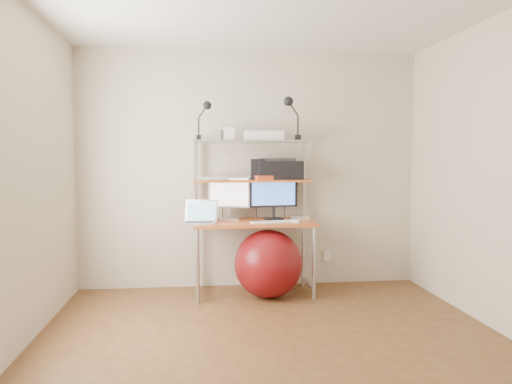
# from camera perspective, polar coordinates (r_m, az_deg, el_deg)

# --- Properties ---
(room) EXTENTS (3.60, 3.60, 3.60)m
(room) POSITION_cam_1_polar(r_m,az_deg,el_deg) (3.53, 2.27, 1.91)
(room) COLOR brown
(room) RESTS_ON ground
(computer_desk) EXTENTS (1.20, 0.60, 1.57)m
(computer_desk) POSITION_cam_1_polar(r_m,az_deg,el_deg) (5.04, -0.35, -0.82)
(computer_desk) COLOR #C86127
(computer_desk) RESTS_ON ground
(desktop) EXTENTS (1.20, 0.60, 0.00)m
(desktop) POSITION_cam_1_polar(r_m,az_deg,el_deg) (5.00, -0.27, -3.34)
(desktop) COLOR #C86127
(desktop) RESTS_ON computer_desk
(mid_shelf) EXTENTS (1.18, 0.34, 0.00)m
(mid_shelf) POSITION_cam_1_polar(r_m,az_deg,el_deg) (5.09, -0.43, 1.44)
(mid_shelf) COLOR #C86127
(mid_shelf) RESTS_ON computer_desk
(top_shelf) EXTENTS (1.18, 0.34, 0.00)m
(top_shelf) POSITION_cam_1_polar(r_m,az_deg,el_deg) (5.09, -0.43, 5.94)
(top_shelf) COLOR #AFB0B4
(top_shelf) RESTS_ON computer_desk
(floor) EXTENTS (3.60, 3.60, 0.00)m
(floor) POSITION_cam_1_polar(r_m,az_deg,el_deg) (3.79, 2.22, -17.34)
(floor) COLOR brown
(floor) RESTS_ON ground
(wall_outlet) EXTENTS (0.08, 0.01, 0.12)m
(wall_outlet) POSITION_cam_1_polar(r_m,az_deg,el_deg) (5.56, 8.15, -7.23)
(wall_outlet) COLOR white
(wall_outlet) RESTS_ON room
(monitor_silver) EXTENTS (0.43, 0.17, 0.47)m
(monitor_silver) POSITION_cam_1_polar(r_m,az_deg,el_deg) (5.08, -3.12, -0.35)
(monitor_silver) COLOR silver
(monitor_silver) RESTS_ON desktop
(monitor_black) EXTENTS (0.51, 0.16, 0.51)m
(monitor_black) POSITION_cam_1_polar(r_m,az_deg,el_deg) (5.14, 2.01, -0.29)
(monitor_black) COLOR black
(monitor_black) RESTS_ON desktop
(laptop) EXTENTS (0.37, 0.33, 0.28)m
(laptop) POSITION_cam_1_polar(r_m,az_deg,el_deg) (4.88, -6.38, -2.99)
(laptop) COLOR silver
(laptop) RESTS_ON desktop
(keyboard) EXTENTS (0.46, 0.23, 0.01)m
(keyboard) POSITION_cam_1_polar(r_m,az_deg,el_deg) (4.89, 1.97, -3.43)
(keyboard) COLOR white
(keyboard) RESTS_ON desktop
(mouse) EXTENTS (0.10, 0.07, 0.02)m
(mouse) POSITION_cam_1_polar(r_m,az_deg,el_deg) (4.92, 4.45, -3.32)
(mouse) COLOR white
(mouse) RESTS_ON desktop
(mac_mini) EXTENTS (0.21, 0.21, 0.04)m
(mac_mini) POSITION_cam_1_polar(r_m,az_deg,el_deg) (5.19, 5.08, -2.89)
(mac_mini) COLOR silver
(mac_mini) RESTS_ON desktop
(phone) EXTENTS (0.07, 0.13, 0.01)m
(phone) POSITION_cam_1_polar(r_m,az_deg,el_deg) (4.89, 0.10, -3.44)
(phone) COLOR black
(phone) RESTS_ON desktop
(printer) EXTENTS (0.49, 0.36, 0.22)m
(printer) POSITION_cam_1_polar(r_m,az_deg,el_deg) (5.14, 2.54, 2.60)
(printer) COLOR black
(printer) RESTS_ON mid_shelf
(nas_cube) EXTENTS (0.16, 0.16, 0.21)m
(nas_cube) POSITION_cam_1_polar(r_m,az_deg,el_deg) (5.10, 0.22, 2.63)
(nas_cube) COLOR black
(nas_cube) RESTS_ON mid_shelf
(red_box) EXTENTS (0.18, 0.14, 0.05)m
(red_box) POSITION_cam_1_polar(r_m,az_deg,el_deg) (5.00, 0.93, 1.65)
(red_box) COLOR #C93F20
(red_box) RESTS_ON mid_shelf
(scanner) EXTENTS (0.41, 0.28, 0.10)m
(scanner) POSITION_cam_1_polar(r_m,az_deg,el_deg) (5.13, 0.76, 6.48)
(scanner) COLOR white
(scanner) RESTS_ON top_shelf
(box_white) EXTENTS (0.11, 0.10, 0.13)m
(box_white) POSITION_cam_1_polar(r_m,az_deg,el_deg) (5.05, -3.15, 6.66)
(box_white) COLOR white
(box_white) RESTS_ON top_shelf
(box_grey) EXTENTS (0.11, 0.11, 0.10)m
(box_grey) POSITION_cam_1_polar(r_m,az_deg,el_deg) (5.07, -3.39, 6.51)
(box_grey) COLOR #2D2D2F
(box_grey) RESTS_ON top_shelf
(clip_lamp_left) EXTENTS (0.15, 0.08, 0.38)m
(clip_lamp_left) POSITION_cam_1_polar(r_m,az_deg,el_deg) (4.97, -5.80, 9.13)
(clip_lamp_left) COLOR black
(clip_lamp_left) RESTS_ON top_shelf
(clip_lamp_right) EXTENTS (0.17, 0.10, 0.44)m
(clip_lamp_right) POSITION_cam_1_polar(r_m,az_deg,el_deg) (5.11, 3.96, 9.51)
(clip_lamp_right) COLOR black
(clip_lamp_right) RESTS_ON top_shelf
(exercise_ball) EXTENTS (0.67, 0.67, 0.67)m
(exercise_ball) POSITION_cam_1_polar(r_m,az_deg,el_deg) (4.94, 1.42, -8.20)
(exercise_ball) COLOR maroon
(exercise_ball) RESTS_ON floor
(paper_stack) EXTENTS (0.37, 0.40, 0.02)m
(paper_stack) POSITION_cam_1_polar(r_m,az_deg,el_deg) (5.06, -4.90, 1.54)
(paper_stack) COLOR white
(paper_stack) RESTS_ON mid_shelf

